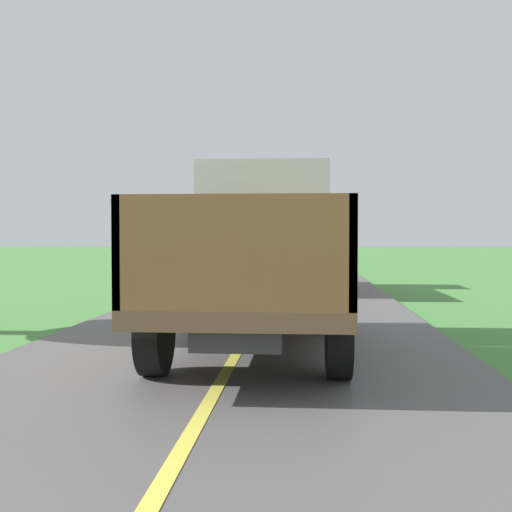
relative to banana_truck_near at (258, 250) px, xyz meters
name	(u,v)px	position (x,y,z in m)	size (l,w,h in m)	color
banana_truck_near	(258,250)	(0.00, 0.00, 0.00)	(2.38, 5.82, 2.80)	#2D2D30
banana_truck_far	(289,242)	(0.23, 10.49, 0.02)	(2.38, 5.81, 2.80)	#2D2D30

